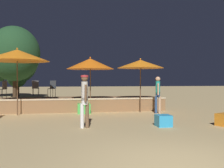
# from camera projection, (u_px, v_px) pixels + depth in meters

# --- Properties ---
(ground_plane) EXTENTS (120.00, 120.00, 0.00)m
(ground_plane) POSITION_uv_depth(u_px,v_px,m) (176.00, 166.00, 4.75)
(ground_plane) COLOR tan
(wooden_deck) EXTENTS (9.52, 2.80, 0.72)m
(wooden_deck) POSITION_uv_depth(u_px,v_px,m) (75.00, 104.00, 13.92)
(wooden_deck) COLOR olive
(wooden_deck) RESTS_ON ground
(patio_umbrella_0) EXTENTS (2.40, 2.40, 2.77)m
(patio_umbrella_0) POSITION_uv_depth(u_px,v_px,m) (140.00, 64.00, 12.79)
(patio_umbrella_0) COLOR brown
(patio_umbrella_0) RESTS_ON ground
(patio_umbrella_1) EXTENTS (2.44, 2.44, 2.84)m
(patio_umbrella_1) POSITION_uv_depth(u_px,v_px,m) (90.00, 64.00, 12.73)
(patio_umbrella_1) COLOR brown
(patio_umbrella_1) RESTS_ON ground
(patio_umbrella_2) EXTENTS (2.95, 2.95, 3.15)m
(patio_umbrella_2) POSITION_uv_depth(u_px,v_px,m) (17.00, 55.00, 11.59)
(patio_umbrella_2) COLOR brown
(patio_umbrella_2) RESTS_ON ground
(cube_seat_3) EXTENTS (0.51, 0.51, 0.41)m
(cube_seat_3) POSITION_uv_depth(u_px,v_px,m) (163.00, 121.00, 8.85)
(cube_seat_3) COLOR #2D9EDB
(cube_seat_3) RESTS_ON ground
(cube_seat_4) EXTENTS (0.63, 0.63, 0.48)m
(cube_seat_4) POSITION_uv_depth(u_px,v_px,m) (84.00, 108.00, 12.33)
(cube_seat_4) COLOR #4CC651
(cube_seat_4) RESTS_ON ground
(person_1) EXTENTS (0.31, 0.52, 1.83)m
(person_1) POSITION_uv_depth(u_px,v_px,m) (85.00, 97.00, 8.54)
(person_1) COLOR brown
(person_1) RESTS_ON ground
(person_3) EXTENTS (0.30, 0.52, 1.82)m
(person_3) POSITION_uv_depth(u_px,v_px,m) (158.00, 93.00, 12.33)
(person_3) COLOR #2D4C7F
(person_3) RESTS_ON ground
(bistro_chair_0) EXTENTS (0.40, 0.40, 0.90)m
(bistro_chair_0) POSITION_uv_depth(u_px,v_px,m) (36.00, 87.00, 14.20)
(bistro_chair_0) COLOR #47474C
(bistro_chair_0) RESTS_ON wooden_deck
(bistro_chair_1) EXTENTS (0.45, 0.45, 0.90)m
(bistro_chair_1) POSITION_uv_depth(u_px,v_px,m) (52.00, 87.00, 13.84)
(bistro_chair_1) COLOR #2D3338
(bistro_chair_1) RESTS_ON wooden_deck
(bistro_chair_2) EXTENTS (0.45, 0.45, 0.90)m
(bistro_chair_2) POSITION_uv_depth(u_px,v_px,m) (3.00, 87.00, 12.87)
(bistro_chair_2) COLOR #47474C
(bistro_chair_2) RESTS_ON wooden_deck
(background_tree_0) EXTENTS (3.75, 3.75, 5.69)m
(background_tree_0) POSITION_uv_depth(u_px,v_px,m) (14.00, 54.00, 18.67)
(background_tree_0) COLOR #3D2B1C
(background_tree_0) RESTS_ON ground
(background_tree_1) EXTENTS (1.79, 1.79, 2.95)m
(background_tree_1) POSITION_uv_depth(u_px,v_px,m) (17.00, 77.00, 22.53)
(background_tree_1) COLOR #3D2B1C
(background_tree_1) RESTS_ON ground
(background_tree_2) EXTENTS (3.57, 3.57, 5.32)m
(background_tree_2) POSITION_uv_depth(u_px,v_px,m) (18.00, 62.00, 22.93)
(background_tree_2) COLOR #3D2B1C
(background_tree_2) RESTS_ON ground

